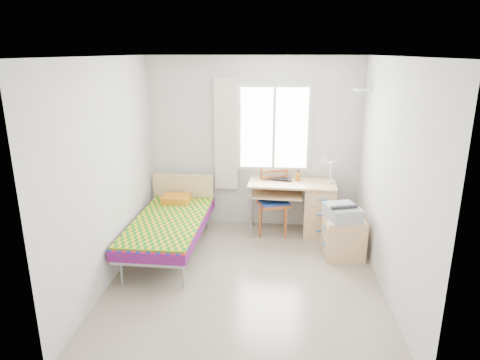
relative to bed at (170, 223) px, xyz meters
name	(u,v)px	position (x,y,z in m)	size (l,w,h in m)	color
floor	(246,278)	(1.08, -0.67, -0.41)	(3.50, 3.50, 0.00)	#BCAD93
ceiling	(247,56)	(1.08, -0.67, 2.19)	(3.50, 3.50, 0.00)	white
wall_back	(254,144)	(1.08, 1.08, 0.89)	(3.20, 3.20, 0.00)	silver
wall_left	(109,173)	(-0.52, -0.67, 0.89)	(3.50, 3.50, 0.00)	silver
wall_right	(391,179)	(2.68, -0.67, 0.89)	(3.50, 3.50, 0.00)	silver
window	(274,128)	(1.38, 1.06, 1.14)	(1.10, 0.04, 1.30)	white
curtain	(226,135)	(0.66, 1.01, 1.04)	(0.35, 0.05, 1.70)	beige
floating_shelf	(363,90)	(2.57, 0.73, 1.74)	(0.20, 0.32, 0.03)	white
bed	(170,223)	(0.00, 0.00, 0.00)	(0.97, 1.99, 0.85)	#999CA2
desk	(314,206)	(2.01, 0.76, 0.02)	(1.31, 0.65, 0.80)	tan
chair	(274,198)	(1.40, 0.77, 0.13)	(0.53, 0.53, 0.98)	#A1391F
cabinet	(344,238)	(2.34, 0.02, -0.14)	(0.55, 0.49, 0.55)	tan
printer	(342,212)	(2.29, -0.01, 0.23)	(0.50, 0.54, 0.19)	#AAAEB2
laptop	(279,180)	(1.47, 0.82, 0.40)	(0.38, 0.24, 0.03)	black
pen_cup	(298,177)	(1.75, 0.88, 0.44)	(0.08, 0.08, 0.10)	orange
task_lamp	(327,167)	(2.15, 0.66, 0.66)	(0.23, 0.33, 0.44)	white
book	(278,196)	(1.45, 0.74, 0.18)	(0.18, 0.25, 0.02)	gray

